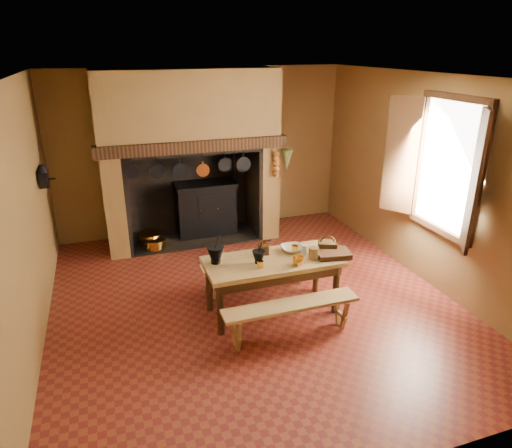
{
  "coord_description": "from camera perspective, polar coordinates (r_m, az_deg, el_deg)",
  "views": [
    {
      "loc": [
        -1.62,
        -4.92,
        3.12
      ],
      "look_at": [
        0.15,
        0.3,
        0.95
      ],
      "focal_mm": 32.0,
      "sensor_mm": 36.0,
      "label": 1
    }
  ],
  "objects": [
    {
      "name": "mortar_large",
      "position": [
        5.39,
        -5.07,
        -3.76
      ],
      "size": [
        0.2,
        0.2,
        0.34
      ],
      "rotation": [
        0.0,
        0.0,
        0.36
      ],
      "color": "black",
      "rests_on": "work_table"
    },
    {
      "name": "wall_front",
      "position": [
        3.21,
        15.45,
        -11.86
      ],
      "size": [
        5.0,
        0.02,
        2.8
      ],
      "primitive_type": "cube",
      "color": "olive",
      "rests_on": "floor"
    },
    {
      "name": "mortar_small",
      "position": [
        5.38,
        0.33,
        -4.06
      ],
      "size": [
        0.16,
        0.16,
        0.26
      ],
      "rotation": [
        0.0,
        0.0,
        -0.21
      ],
      "color": "black",
      "rests_on": "work_table"
    },
    {
      "name": "wall_left",
      "position": [
        5.28,
        -27.19,
        0.01
      ],
      "size": [
        0.02,
        5.5,
        2.8
      ],
      "primitive_type": "cube",
      "color": "olive",
      "rests_on": "floor"
    },
    {
      "name": "chimney_breast",
      "position": [
        7.46,
        -8.42,
        11.15
      ],
      "size": [
        2.95,
        0.96,
        2.8
      ],
      "color": "olive",
      "rests_on": "floor"
    },
    {
      "name": "bench_front",
      "position": [
        5.22,
        4.38,
        -10.92
      ],
      "size": [
        1.57,
        0.27,
        0.44
      ],
      "color": "tan",
      "rests_on": "floor"
    },
    {
      "name": "work_table",
      "position": [
        5.56,
        2.09,
        -5.48
      ],
      "size": [
        1.65,
        0.73,
        0.72
      ],
      "color": "tan",
      "rests_on": "floor"
    },
    {
      "name": "hearth_pans",
      "position": [
        7.77,
        -13.05,
        -2.03
      ],
      "size": [
        0.51,
        0.62,
        0.2
      ],
      "color": "gold",
      "rests_on": "floor"
    },
    {
      "name": "mixing_bowl",
      "position": [
        5.71,
        4.59,
        -3.1
      ],
      "size": [
        0.3,
        0.3,
        0.07
      ],
      "primitive_type": "imported",
      "rotation": [
        0.0,
        0.0,
        -0.07
      ],
      "color": "beige",
      "rests_on": "work_table"
    },
    {
      "name": "coffee_grinder",
      "position": [
        5.62,
        0.92,
        -3.09
      ],
      "size": [
        0.17,
        0.14,
        0.19
      ],
      "rotation": [
        0.0,
        0.0,
        -0.14
      ],
      "color": "#392512",
      "rests_on": "work_table"
    },
    {
      "name": "wooden_tray",
      "position": [
        5.64,
        9.61,
        -3.7
      ],
      "size": [
        0.44,
        0.35,
        0.07
      ],
      "primitive_type": "cube",
      "rotation": [
        0.0,
        0.0,
        -0.17
      ],
      "color": "#392512",
      "rests_on": "work_table"
    },
    {
      "name": "bench_back",
      "position": [
        6.17,
        0.14,
        -5.51
      ],
      "size": [
        1.52,
        0.27,
        0.43
      ],
      "color": "tan",
      "rests_on": "floor"
    },
    {
      "name": "floor",
      "position": [
        6.04,
        -0.45,
        -9.61
      ],
      "size": [
        5.5,
        5.5,
        0.0
      ],
      "primitive_type": "plane",
      "color": "maroon",
      "rests_on": "ground"
    },
    {
      "name": "herb_bunch",
      "position": [
        7.47,
        3.84,
        7.96
      ],
      "size": [
        0.2,
        0.2,
        0.35
      ],
      "primitive_type": "cone",
      "rotation": [
        3.14,
        0.0,
        0.0
      ],
      "color": "#4C5628",
      "rests_on": "chimney_breast"
    },
    {
      "name": "wall_right",
      "position": [
        6.64,
        20.54,
        5.08
      ],
      "size": [
        0.02,
        5.5,
        2.8
      ],
      "primitive_type": "cube",
      "color": "olive",
      "rests_on": "floor"
    },
    {
      "name": "brass_cup",
      "position": [
        5.36,
        5.27,
        -4.64
      ],
      "size": [
        0.15,
        0.15,
        0.1
      ],
      "primitive_type": "imported",
      "rotation": [
        0.0,
        0.0,
        -0.11
      ],
      "color": "gold",
      "rests_on": "work_table"
    },
    {
      "name": "brass_mug_b",
      "position": [
        5.69,
        4.87,
        -3.12
      ],
      "size": [
        0.1,
        0.1,
        0.09
      ],
      "primitive_type": "cylinder",
      "rotation": [
        0.0,
        0.0,
        -0.26
      ],
      "color": "gold",
      "rests_on": "work_table"
    },
    {
      "name": "glass_jar",
      "position": [
        5.64,
        6.08,
        -3.22
      ],
      "size": [
        0.09,
        0.09,
        0.12
      ],
      "primitive_type": "cylinder",
      "rotation": [
        0.0,
        0.0,
        -0.35
      ],
      "color": "beige",
      "rests_on": "work_table"
    },
    {
      "name": "brass_mug_a",
      "position": [
        5.29,
        0.56,
        -5.05
      ],
      "size": [
        0.09,
        0.09,
        0.08
      ],
      "primitive_type": "cylinder",
      "rotation": [
        0.0,
        0.0,
        0.15
      ],
      "color": "gold",
      "rests_on": "work_table"
    },
    {
      "name": "stoneware_crock",
      "position": [
        5.53,
        7.21,
        -3.64
      ],
      "size": [
        0.12,
        0.12,
        0.15
      ],
      "primitive_type": "cylinder",
      "rotation": [
        0.0,
        0.0,
        0.03
      ],
      "color": "brown",
      "rests_on": "work_table"
    },
    {
      "name": "back_wall",
      "position": [
        8.02,
        -6.74,
        8.94
      ],
      "size": [
        5.0,
        0.02,
        2.8
      ],
      "primitive_type": "cube",
      "color": "olive",
      "rests_on": "floor"
    },
    {
      "name": "wall_coffee_mill",
      "position": [
        6.71,
        -25.12,
        5.61
      ],
      "size": [
        0.23,
        0.16,
        0.31
      ],
      "color": "black",
      "rests_on": "wall_left"
    },
    {
      "name": "iron_range",
      "position": [
        7.98,
        -6.28,
        2.05
      ],
      "size": [
        1.12,
        0.55,
        1.6
      ],
      "color": "black",
      "rests_on": "floor"
    },
    {
      "name": "hanging_pans",
      "position": [
        7.07,
        -7.77,
        6.86
      ],
      "size": [
        1.92,
        0.29,
        0.27
      ],
      "color": "black",
      "rests_on": "chimney_breast"
    },
    {
      "name": "onion_string",
      "position": [
        7.42,
        2.54,
        7.49
      ],
      "size": [
        0.12,
        0.1,
        0.46
      ],
      "primitive_type": null,
      "color": "#A76C1E",
      "rests_on": "chimney_breast"
    },
    {
      "name": "ceiling",
      "position": [
        5.19,
        -0.54,
        17.93
      ],
      "size": [
        5.5,
        5.5,
        0.0
      ],
      "primitive_type": "plane",
      "rotation": [
        3.14,
        0.0,
        0.0
      ],
      "color": "silver",
      "rests_on": "back_wall"
    },
    {
      "name": "wicker_basket",
      "position": [
        5.75,
        8.9,
        -2.74
      ],
      "size": [
        0.27,
        0.23,
        0.22
      ],
      "rotation": [
        0.0,
        0.0,
        -0.38
      ],
      "color": "#4D3317",
      "rests_on": "work_table"
    },
    {
      "name": "window",
      "position": [
        6.18,
        22.07,
        6.61
      ],
      "size": [
        0.39,
        1.75,
        1.76
      ],
      "color": "white",
      "rests_on": "wall_right"
    }
  ]
}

